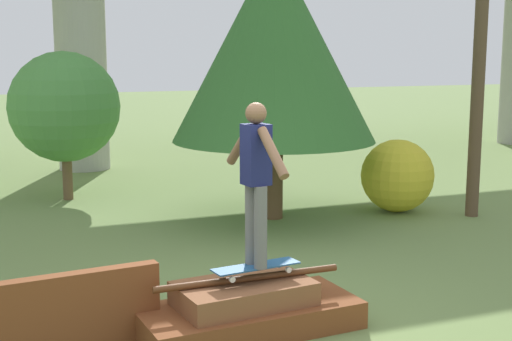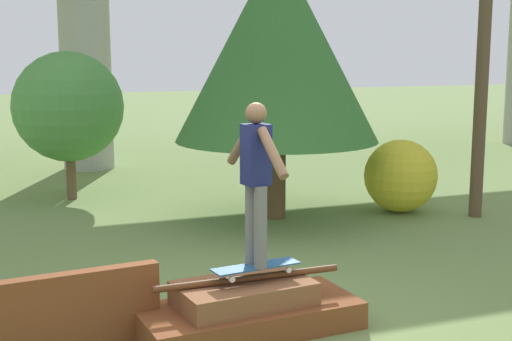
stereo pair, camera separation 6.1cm
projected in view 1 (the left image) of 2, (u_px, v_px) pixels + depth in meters
ground_plane at (249, 330)px, 6.64m from camera, size 80.00×80.00×0.00m
scrap_pile at (247, 310)px, 6.60m from camera, size 2.10×1.03×0.53m
scrap_plank_loose at (82, 310)px, 6.18m from camera, size 1.40×0.28×0.69m
skateboard at (256, 267)px, 6.54m from camera, size 0.86×0.32×0.09m
skater at (256, 174)px, 6.40m from camera, size 0.24×1.05×1.50m
tree_behind_left at (274, 44)px, 10.68m from camera, size 3.10×3.10×4.14m
tree_behind_right at (64, 107)px, 12.25m from camera, size 1.90×1.90×2.58m
bush_yellow_flowering at (397, 176)px, 11.48m from camera, size 1.18×1.18×1.18m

